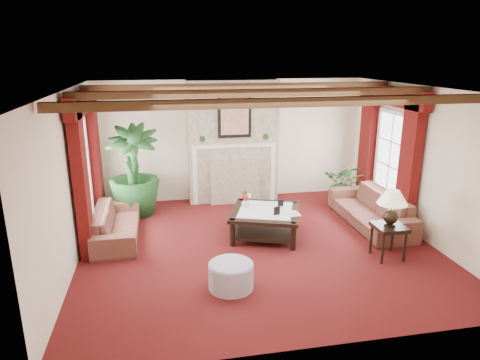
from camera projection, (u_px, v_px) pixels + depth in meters
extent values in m
plane|color=#3F0B0C|center=(258.00, 246.00, 7.48)|extent=(6.00, 6.00, 0.00)
plane|color=white|center=(260.00, 89.00, 6.72)|extent=(6.00, 6.00, 0.00)
cube|color=beige|center=(231.00, 140.00, 9.69)|extent=(6.00, 0.02, 2.70)
cube|color=beige|center=(69.00, 181.00, 6.57)|extent=(0.02, 5.50, 2.70)
cube|color=beige|center=(422.00, 163.00, 7.64)|extent=(0.02, 5.50, 2.70)
imported|color=#360E15|center=(116.00, 218.00, 7.72)|extent=(1.93, 0.60, 0.75)
imported|color=#360E15|center=(371.00, 203.00, 8.33)|extent=(2.22, 0.66, 0.86)
imported|color=black|center=(135.00, 190.00, 8.83)|extent=(1.31, 2.02, 1.05)
imported|color=black|center=(345.00, 189.00, 9.41)|extent=(1.82, 1.83, 0.76)
cylinder|color=#9995A9|center=(231.00, 276.00, 6.10)|extent=(0.64, 0.64, 0.38)
imported|color=silver|center=(246.00, 202.00, 7.95)|extent=(0.29, 0.29, 0.17)
imported|color=black|center=(288.00, 208.00, 7.52)|extent=(0.21, 0.04, 0.28)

